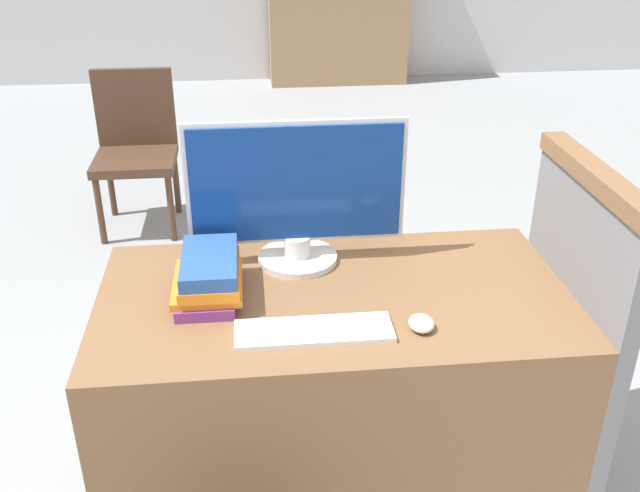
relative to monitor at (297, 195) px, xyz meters
The scene contains 7 objects.
desk 0.63m from the monitor, 66.99° to the right, with size 1.34×0.72×0.74m.
carrel_divider 0.92m from the monitor, 18.20° to the right, with size 0.07×0.63×1.11m.
monitor is the anchor object (origin of this frame).
keyboard 0.46m from the monitor, 88.34° to the right, with size 0.41×0.13×0.02m.
mouse 0.55m from the monitor, 54.47° to the right, with size 0.07×0.08×0.04m.
book_stack 0.36m from the monitor, 145.05° to the right, with size 0.19×0.28×0.13m.
far_chair 2.15m from the monitor, 111.39° to the left, with size 0.44×0.44×0.87m.
Camera 1 is at (-0.22, -1.37, 1.78)m, focal length 40.00 mm.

